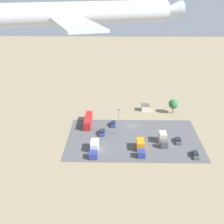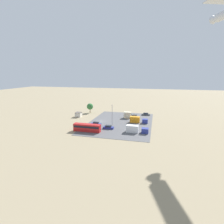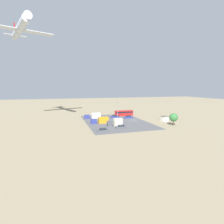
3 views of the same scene
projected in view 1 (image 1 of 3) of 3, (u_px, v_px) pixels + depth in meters
name	position (u px, v px, depth m)	size (l,w,h in m)	color
ground_plane	(132.00, 126.00, 119.23)	(400.00, 400.00, 0.00)	gray
parking_lot_surface	(134.00, 139.00, 109.74)	(46.27, 31.14, 0.08)	#565659
shed_building	(145.00, 107.00, 132.86)	(3.45, 3.43, 2.61)	silver
bus	(88.00, 120.00, 119.61)	(2.50, 11.83, 3.23)	red
parked_car_0	(102.00, 132.00, 112.65)	(1.96, 4.78, 1.53)	navy
parked_car_1	(113.00, 124.00, 119.24)	(1.71, 4.73, 1.58)	navy
parked_car_2	(178.00, 141.00, 107.10)	(1.86, 4.69, 1.43)	#4C5156
parked_car_3	(195.00, 155.00, 98.55)	(1.80, 4.79, 1.43)	#4C5156
parked_truck_0	(94.00, 148.00, 100.87)	(2.57, 9.26, 2.97)	navy
parked_truck_1	(163.00, 139.00, 106.04)	(2.39, 7.12, 3.42)	#4C5156
parked_truck_2	(141.00, 147.00, 101.33)	(2.42, 8.86, 3.03)	navy
tree_near_shed	(173.00, 104.00, 129.13)	(3.95, 3.95, 6.00)	brown
light_pole_lot_centre	(119.00, 121.00, 110.46)	(0.90, 0.28, 9.88)	gray
airplane	(72.00, 13.00, 50.09)	(37.82, 32.05, 8.97)	silver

